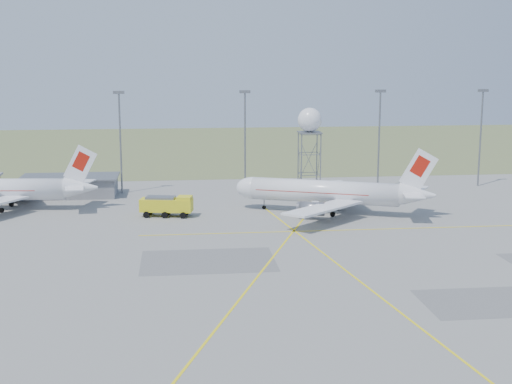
{
  "coord_description": "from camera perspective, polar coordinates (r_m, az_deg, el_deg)",
  "views": [
    {
      "loc": [
        -23.95,
        -77.58,
        26.88
      ],
      "look_at": [
        -10.68,
        40.0,
        4.57
      ],
      "focal_mm": 50.0,
      "sensor_mm": 36.0,
      "label": 1
    }
  ],
  "objects": [
    {
      "name": "radar_tower",
      "position": [
        141.85,
        4.3,
        3.69
      ],
      "size": [
        4.77,
        4.77,
        17.26
      ],
      "color": "slate",
      "rests_on": "ground"
    },
    {
      "name": "grass_strip",
      "position": [
        220.54,
        -0.16,
        3.68
      ],
      "size": [
        400.0,
        120.0,
        0.03
      ],
      "primitive_type": "cube",
      "color": "#54693A",
      "rests_on": "ground"
    },
    {
      "name": "mast_a",
      "position": [
        144.77,
        -10.82,
        4.62
      ],
      "size": [
        2.2,
        0.5,
        20.5
      ],
      "color": "slate",
      "rests_on": "ground"
    },
    {
      "name": "building_grey",
      "position": [
        145.29,
        -14.67,
        0.46
      ],
      "size": [
        19.0,
        10.0,
        3.9
      ],
      "color": "gray",
      "rests_on": "ground"
    },
    {
      "name": "mast_b",
      "position": [
        145.02,
        -0.89,
        4.82
      ],
      "size": [
        2.2,
        0.5,
        20.5
      ],
      "color": "slate",
      "rests_on": "ground"
    },
    {
      "name": "airliner_main",
      "position": [
        125.41,
        5.77,
        -0.03
      ],
      "size": [
        34.03,
        31.85,
        12.05
      ],
      "rotation": [
        0.0,
        0.0,
        2.75
      ],
      "color": "white",
      "rests_on": "ground"
    },
    {
      "name": "ground",
      "position": [
        85.53,
        10.26,
        -7.82
      ],
      "size": [
        400.0,
        400.0,
        0.0
      ],
      "primitive_type": "plane",
      "color": "gray",
      "rests_on": "ground"
    },
    {
      "name": "mast_d",
      "position": [
        157.88,
        17.55,
        4.8
      ],
      "size": [
        2.2,
        0.5,
        20.5
      ],
      "color": "slate",
      "rests_on": "ground"
    },
    {
      "name": "fire_truck",
      "position": [
        123.47,
        -7.06,
        -1.16
      ],
      "size": [
        9.33,
        4.97,
        3.57
      ],
      "rotation": [
        0.0,
        0.0,
        -0.2
      ],
      "color": "yellow",
      "rests_on": "ground"
    },
    {
      "name": "mast_c",
      "position": [
        150.32,
        9.84,
        4.87
      ],
      "size": [
        2.2,
        0.5,
        20.5
      ],
      "color": "slate",
      "rests_on": "ground"
    }
  ]
}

